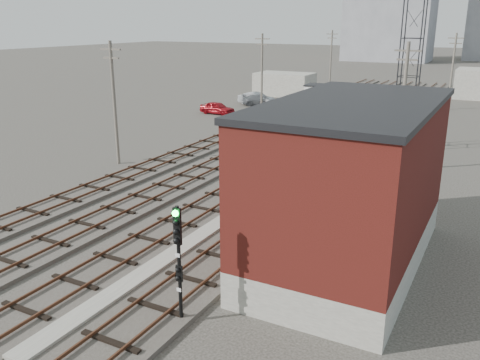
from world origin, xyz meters
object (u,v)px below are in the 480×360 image
Objects in this scene: signal_mast at (178,255)px; car_red at (217,108)px; site_trailer at (333,97)px; car_grey at (261,100)px; switch_stand at (271,129)px; car_silver at (257,99)px.

signal_mast is 1.06× the size of car_red.
car_grey is at bearing -171.78° from site_trailer.
signal_mast is 3.05× the size of switch_stand.
car_grey is at bearing 95.43° from switch_stand.
switch_stand is 17.48m from site_trailer.
switch_stand is 12.95m from car_red.
signal_mast is at bearing -152.62° from car_silver.
car_silver reaches higher than car_grey.
site_trailer reaches higher than switch_stand.
car_red is 8.12m from car_grey.
car_red is at bearing 119.96° from switch_stand.
switch_stand is 17.86m from car_grey.
car_red and car_grey have the same top height.
site_trailer is (0.38, 17.46, 0.77)m from switch_stand.
car_red is 0.85× the size of car_grey.
site_trailer is 1.68× the size of car_red.
car_grey is (1.82, 7.91, 0.00)m from car_red.
site_trailer is 14.47m from car_red.
signal_mast is 0.92× the size of car_silver.
signal_mast is at bearing -94.34° from switch_stand.
site_trailer is 1.43× the size of car_grey.
signal_mast is at bearing -147.22° from car_red.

